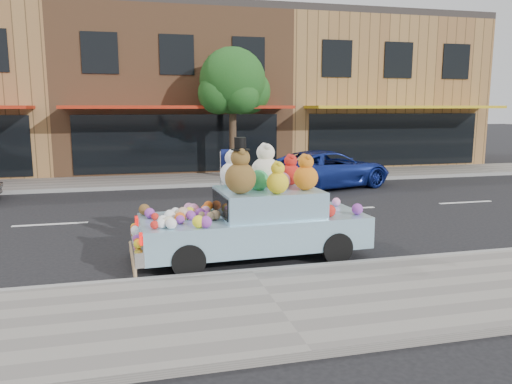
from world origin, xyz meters
name	(u,v)px	position (x,y,z in m)	size (l,w,h in m)	color
ground	(208,216)	(0.00, 0.00, 0.00)	(120.00, 120.00, 0.00)	black
near_sidewalk	(276,306)	(0.00, -6.50, 0.06)	(60.00, 3.00, 0.12)	gray
far_sidewalk	(184,180)	(0.00, 6.50, 0.06)	(60.00, 3.00, 0.12)	gray
near_kerb	(252,273)	(0.00, -5.00, 0.07)	(60.00, 0.12, 0.13)	gray
far_kerb	(188,186)	(0.00, 5.00, 0.07)	(60.00, 0.12, 0.13)	gray
storefront_mid	(170,91)	(0.00, 11.97, 3.64)	(10.00, 9.80, 7.30)	brown
storefront_right	(359,93)	(10.00, 11.97, 3.64)	(10.00, 9.80, 7.30)	olive
street_tree	(233,87)	(2.03, 6.55, 3.69)	(3.00, 2.70, 5.22)	#38281C
car_blue	(327,169)	(4.93, 3.73, 0.68)	(2.26, 4.90, 1.36)	navy
art_car	(255,217)	(0.32, -3.93, 0.82)	(4.55, 1.93, 2.38)	black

